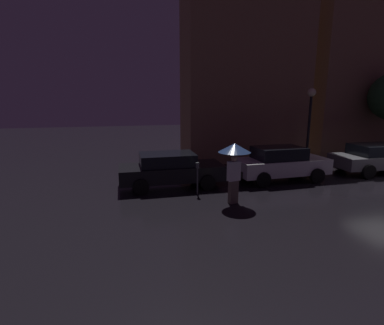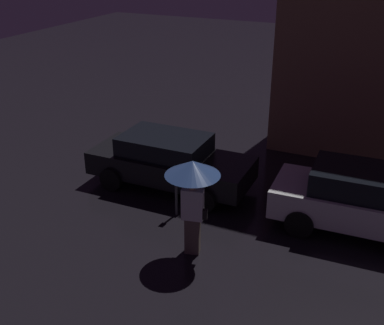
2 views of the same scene
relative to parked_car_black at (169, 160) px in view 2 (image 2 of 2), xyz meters
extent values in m
cube|color=black|center=(0.05, 0.00, -0.13)|extent=(4.41, 1.78, 0.62)
cube|color=black|center=(-0.13, 0.00, 0.43)|extent=(2.30, 1.56, 0.51)
cylinder|color=black|center=(1.41, 0.88, -0.44)|extent=(0.63, 0.22, 0.63)
cylinder|color=black|center=(1.41, -0.88, -0.44)|extent=(0.63, 0.22, 0.63)
cylinder|color=black|center=(-1.32, 0.88, -0.44)|extent=(0.63, 0.22, 0.63)
cylinder|color=black|center=(-1.32, -0.88, -0.44)|extent=(0.63, 0.22, 0.63)
cube|color=silver|center=(5.13, -0.15, -0.09)|extent=(4.29, 1.85, 0.68)
cube|color=black|center=(4.96, -0.15, 0.52)|extent=(2.25, 1.57, 0.54)
cylinder|color=black|center=(3.82, 0.69, -0.43)|extent=(0.66, 0.22, 0.66)
cylinder|color=black|center=(3.82, -0.99, -0.43)|extent=(0.66, 0.22, 0.66)
cube|color=#66564C|center=(1.88, -2.57, -0.34)|extent=(0.35, 0.27, 0.84)
cube|color=white|center=(1.88, -2.57, 0.44)|extent=(0.49, 0.31, 0.70)
sphere|color=tan|center=(1.88, -2.57, 0.90)|extent=(0.23, 0.23, 0.23)
cylinder|color=black|center=(1.88, -2.57, 0.71)|extent=(0.02, 0.02, 0.82)
cone|color=navy|center=(1.88, -2.57, 1.27)|extent=(1.14, 1.14, 0.31)
cube|color=black|center=(2.13, -2.57, 0.26)|extent=(0.18, 0.13, 0.22)
cylinder|color=#4C5154|center=(0.86, -1.32, -0.23)|extent=(0.06, 0.06, 1.06)
cube|color=#4C5154|center=(0.86, -1.32, 0.41)|extent=(0.12, 0.10, 0.22)
camera|label=1|loc=(-1.89, -12.29, 3.01)|focal=28.00mm
camera|label=2|loc=(5.51, -10.45, 5.45)|focal=45.00mm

